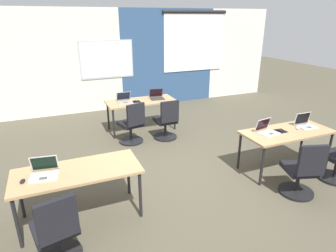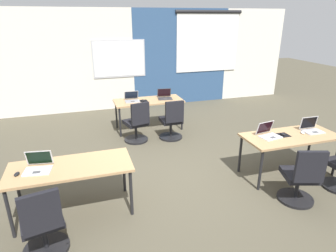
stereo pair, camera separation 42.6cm
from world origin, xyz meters
name	(u,v)px [view 2 (the right image)]	position (x,y,z in m)	size (l,w,h in m)	color
ground_plane	(179,172)	(0.00, 0.00, 0.00)	(24.00, 24.00, 0.00)	#4C4738
back_wall_assembly	(133,59)	(0.06, 4.20, 1.41)	(10.00, 0.27, 2.80)	silver
desk_near_left	(71,170)	(-1.75, -0.60, 0.66)	(1.60, 0.70, 0.72)	tan
desk_near_right	(290,139)	(1.75, -0.60, 0.66)	(1.60, 0.70, 0.72)	tan
desk_far_center	(149,103)	(0.00, 2.20, 0.66)	(1.60, 0.70, 0.72)	tan
laptop_near_right_end	(311,128)	(2.21, -0.55, 0.77)	(0.34, 0.28, 0.24)	#B7B7BC
mouse_near_right_end	(303,133)	(1.98, -0.60, 0.74)	(0.08, 0.11, 0.03)	silver
laptop_far_right	(165,96)	(0.41, 2.23, 0.77)	(0.37, 0.35, 0.23)	#333338
chair_far_right	(172,123)	(0.33, 1.43, 0.38)	(0.52, 0.54, 0.92)	black
laptop_near_right_inner	(268,133)	(1.36, -0.52, 0.77)	(0.37, 0.34, 0.23)	silver
mousepad_near_right_inner	(282,135)	(1.62, -0.56, 0.72)	(0.22, 0.19, 0.00)	black
mouse_near_right_inner	(283,134)	(1.62, -0.56, 0.74)	(0.07, 0.10, 0.03)	black
chair_near_right_inner	(301,180)	(1.36, -1.36, 0.38)	(0.55, 0.60, 0.92)	black
laptop_near_left_end	(38,166)	(-2.14, -0.58, 0.77)	(0.37, 0.34, 0.23)	silver
mouse_near_left_end	(17,174)	(-2.38, -0.65, 0.74)	(0.08, 0.11, 0.03)	black
chair_near_left_end	(43,227)	(-2.07, -1.31, 0.38)	(0.52, 0.58, 0.92)	black
laptop_far_left	(132,99)	(-0.38, 2.24, 0.77)	(0.34, 0.33, 0.22)	#9E9EA3
mousepad_far_left	(143,101)	(-0.15, 2.16, 0.72)	(0.22, 0.19, 0.00)	black
mouse_far_left	(143,100)	(-0.15, 2.16, 0.74)	(0.08, 0.11, 0.03)	black
chair_far_left	(137,125)	(-0.43, 1.52, 0.38)	(0.54, 0.59, 0.92)	black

